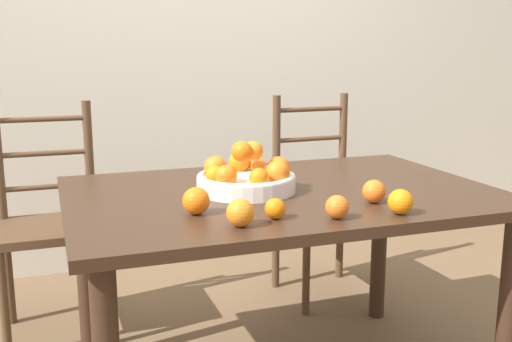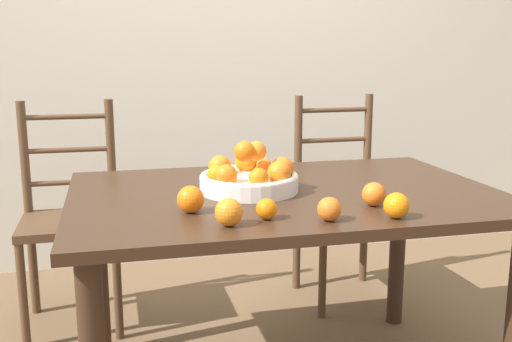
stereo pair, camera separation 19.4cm
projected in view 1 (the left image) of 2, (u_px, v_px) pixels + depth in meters
The scene contains 11 objects.
wall_back at pixel (183, 36), 3.34m from camera, with size 8.00×0.06×2.60m.
dining_table at pixel (282, 218), 2.09m from camera, with size 1.46×0.98×0.75m.
fruit_bowl at pixel (247, 177), 2.04m from camera, with size 0.34×0.34×0.18m.
orange_loose_0 at pixel (400, 202), 1.77m from camera, with size 0.08×0.08×0.08m.
orange_loose_1 at pixel (374, 191), 1.90m from camera, with size 0.07×0.07×0.07m.
orange_loose_2 at pixel (196, 201), 1.76m from camera, with size 0.08×0.08×0.08m.
orange_loose_3 at pixel (240, 213), 1.64m from camera, with size 0.08×0.08×0.08m.
orange_loose_4 at pixel (275, 209), 1.72m from camera, with size 0.06×0.06×0.06m.
orange_loose_5 at pixel (337, 207), 1.72m from camera, with size 0.07×0.07×0.07m.
chair_left at pixel (50, 227), 2.58m from camera, with size 0.42×0.40×1.00m.
chair_right at pixel (322, 202), 3.00m from camera, with size 0.43×0.41×1.00m.
Camera 1 is at (-0.76, -1.87, 1.24)m, focal length 42.00 mm.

